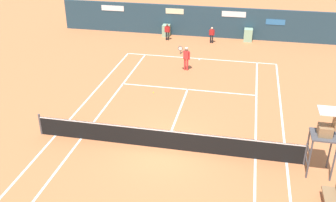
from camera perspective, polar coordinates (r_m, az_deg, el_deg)
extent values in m
plane|color=#C67042|center=(17.71, -0.49, -6.89)|extent=(80.00, 80.00, 0.00)
cube|color=white|center=(28.06, 4.62, 6.18)|extent=(10.60, 0.10, 0.01)
cube|color=white|center=(19.37, -16.06, -4.84)|extent=(0.10, 23.40, 0.01)
cube|color=white|center=(18.84, -12.52, -5.34)|extent=(0.10, 23.40, 0.01)
cube|color=white|center=(17.44, 12.60, -8.21)|extent=(0.10, 23.40, 0.01)
cube|color=white|center=(17.55, 16.87, -8.55)|extent=(0.10, 23.40, 0.01)
cube|color=white|center=(23.21, 2.87, 1.70)|extent=(8.00, 0.10, 0.01)
cube|color=white|center=(20.39, 1.42, -2.01)|extent=(0.10, 6.40, 0.01)
cube|color=white|center=(27.92, 4.58, 6.07)|extent=(0.10, 0.24, 0.01)
cylinder|color=#4C4C51|center=(19.43, -18.09, -3.23)|extent=(0.10, 0.10, 1.07)
cylinder|color=#4C4C51|center=(17.36, 19.41, -7.28)|extent=(0.10, 0.10, 1.07)
cube|color=black|center=(17.45, -0.50, -5.59)|extent=(12.00, 0.03, 0.95)
cube|color=white|center=(17.22, -0.51, -4.34)|extent=(12.00, 0.04, 0.06)
cube|color=#233D4C|center=(32.71, 5.97, 11.38)|extent=(25.00, 0.24, 2.49)
cube|color=white|center=(32.25, 9.56, 12.35)|extent=(1.90, 0.02, 0.44)
cube|color=white|center=(34.16, -8.07, 13.24)|extent=(1.96, 0.02, 0.44)
cube|color=beige|center=(32.78, 0.97, 12.94)|extent=(1.50, 0.02, 0.44)
cube|color=#2D6BA8|center=(32.40, 15.37, 11.01)|extent=(1.47, 0.02, 0.44)
cube|color=#8CB793|center=(32.91, -0.25, 10.23)|extent=(0.59, 0.70, 0.95)
cube|color=#8CB793|center=(32.23, 11.59, 9.39)|extent=(0.66, 0.70, 1.01)
cylinder|color=#47474C|center=(16.43, 19.89, -8.05)|extent=(0.07, 0.07, 1.74)
cylinder|color=#47474C|center=(17.17, 19.57, -6.36)|extent=(0.07, 0.07, 1.74)
cylinder|color=#47474C|center=(16.60, 22.97, -8.25)|extent=(0.07, 0.07, 1.74)
cylinder|color=#47474C|center=(17.34, 22.52, -6.58)|extent=(0.07, 0.07, 1.74)
cylinder|color=#47474C|center=(16.99, 19.55, -8.16)|extent=(0.04, 0.81, 0.04)
cylinder|color=#47474C|center=(16.71, 19.82, -6.69)|extent=(0.04, 0.81, 0.04)
cube|color=#47474C|center=(16.42, 21.75, -4.68)|extent=(1.00, 1.00, 0.06)
cube|color=olive|center=(16.31, 21.89, -3.99)|extent=(0.52, 0.56, 0.40)
cube|color=olive|center=(16.20, 23.11, -2.92)|extent=(0.06, 0.56, 0.45)
cube|color=white|center=(15.92, 22.40, -1.35)|extent=(0.76, 0.80, 0.04)
cylinder|color=#38383D|center=(16.08, 22.16, -12.33)|extent=(0.06, 0.06, 0.38)
cube|color=olive|center=(15.41, 22.68, -13.26)|extent=(0.48, 1.56, 0.08)
cylinder|color=red|center=(25.84, 2.83, 5.31)|extent=(0.13, 0.13, 0.78)
cylinder|color=red|center=(25.90, 2.47, 5.37)|extent=(0.13, 0.13, 0.78)
cube|color=red|center=(25.64, 2.68, 6.72)|extent=(0.38, 0.26, 0.55)
sphere|color=#8C664C|center=(25.51, 2.70, 7.52)|extent=(0.21, 0.21, 0.21)
cylinder|color=white|center=(25.48, 2.70, 7.70)|extent=(0.20, 0.20, 0.06)
cylinder|color=red|center=(25.58, 3.13, 6.57)|extent=(0.08, 0.08, 0.53)
cylinder|color=#8C664C|center=(25.40, 2.02, 7.08)|extent=(0.18, 0.53, 0.08)
cylinder|color=black|center=(25.13, 1.80, 7.13)|extent=(0.03, 0.03, 0.22)
torus|color=black|center=(25.05, 1.81, 7.67)|extent=(0.30, 0.08, 0.30)
cylinder|color=silver|center=(25.05, 1.81, 7.67)|extent=(0.26, 0.05, 0.26)
cylinder|color=black|center=(31.39, 6.48, 8.95)|extent=(0.11, 0.11, 0.65)
cylinder|color=black|center=(31.40, 6.21, 8.98)|extent=(0.11, 0.11, 0.65)
cube|color=#AD1E1E|center=(31.23, 6.40, 9.93)|extent=(0.30, 0.17, 0.45)
sphere|color=beige|center=(31.15, 6.43, 10.48)|extent=(0.18, 0.18, 0.18)
cylinder|color=#AD1E1E|center=(31.22, 6.73, 9.84)|extent=(0.07, 0.07, 0.44)
cylinder|color=#AD1E1E|center=(31.26, 6.06, 9.90)|extent=(0.07, 0.07, 0.44)
cylinder|color=black|center=(31.89, 0.02, 9.43)|extent=(0.11, 0.11, 0.67)
cylinder|color=black|center=(31.92, -0.25, 9.45)|extent=(0.11, 0.11, 0.67)
cube|color=#AD1E1E|center=(31.74, -0.11, 10.42)|extent=(0.31, 0.18, 0.47)
sphere|color=brown|center=(31.65, -0.11, 10.99)|extent=(0.18, 0.18, 0.18)
cylinder|color=#AD1E1E|center=(31.71, 0.23, 10.35)|extent=(0.07, 0.07, 0.45)
cylinder|color=#AD1E1E|center=(31.78, -0.45, 10.38)|extent=(0.07, 0.07, 0.45)
sphere|color=#CCE033|center=(22.74, -2.14, 1.25)|extent=(0.07, 0.07, 0.07)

